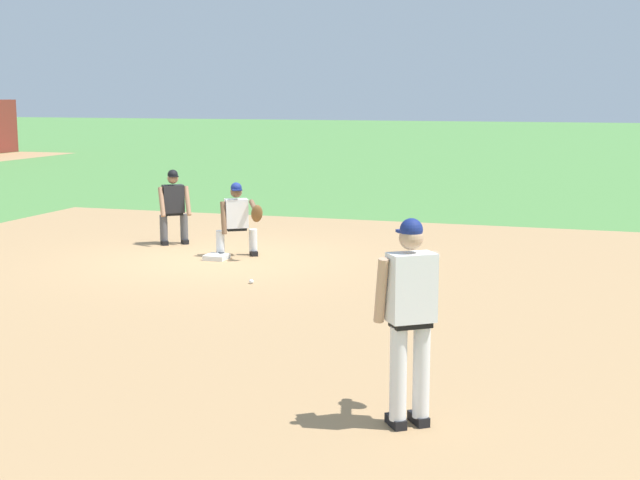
{
  "coord_description": "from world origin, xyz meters",
  "views": [
    {
      "loc": [
        -14.2,
        -6.48,
        2.91
      ],
      "look_at": [
        -4.78,
        -3.46,
        1.28
      ],
      "focal_mm": 50.0,
      "sensor_mm": 36.0,
      "label": 1
    }
  ],
  "objects": [
    {
      "name": "baseball",
      "position": [
        -1.71,
        -1.36,
        0.04
      ],
      "size": [
        0.07,
        0.07,
        0.07
      ],
      "primitive_type": "sphere",
      "color": "white",
      "rests_on": "ground"
    },
    {
      "name": "pitcher",
      "position": [
        -6.78,
        -4.93,
        1.06
      ],
      "size": [
        0.85,
        0.57,
        1.86
      ],
      "color": "black",
      "rests_on": "ground"
    },
    {
      "name": "first_baseman",
      "position": [
        0.38,
        -0.27,
        0.73
      ],
      "size": [
        0.81,
        1.04,
        1.34
      ],
      "color": "black",
      "rests_on": "ground"
    },
    {
      "name": "umpire",
      "position": [
        1.24,
        1.46,
        0.79
      ],
      "size": [
        0.66,
        0.68,
        1.46
      ],
      "color": "black",
      "rests_on": "ground"
    },
    {
      "name": "ground_plane",
      "position": [
        0.0,
        0.0,
        0.0
      ],
      "size": [
        160.0,
        160.0,
        0.0
      ],
      "primitive_type": "plane",
      "color": "#518942"
    },
    {
      "name": "infield_dirt_patch",
      "position": [
        -3.41,
        -2.47,
        0.0
      ],
      "size": [
        18.0,
        18.0,
        0.01
      ],
      "primitive_type": "cube",
      "color": "tan",
      "rests_on": "ground"
    },
    {
      "name": "first_base_bag",
      "position": [
        0.0,
        0.0,
        0.04
      ],
      "size": [
        0.38,
        0.38,
        0.09
      ],
      "primitive_type": "cube",
      "color": "white",
      "rests_on": "ground"
    }
  ]
}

